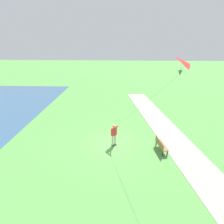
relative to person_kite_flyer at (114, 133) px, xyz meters
The scene contains 5 objects.
ground_plane 1.09m from the person_kite_flyer, 48.08° to the right, with size 120.00×120.00×0.00m, color #569947.
walkway_path 5.65m from the person_kite_flyer, 161.42° to the left, with size 2.40×32.00×0.02m, color #ADA393.
person_kite_flyer is the anchor object (origin of this frame).
flying_kite 6.86m from the person_kite_flyer, 129.59° to the left, with size 3.14×3.96×4.93m.
park_bench_near_walkway 3.46m from the person_kite_flyer, behind, with size 0.67×1.55×0.88m.
Camera 1 is at (-0.60, 12.10, 7.49)m, focal length 29.09 mm.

